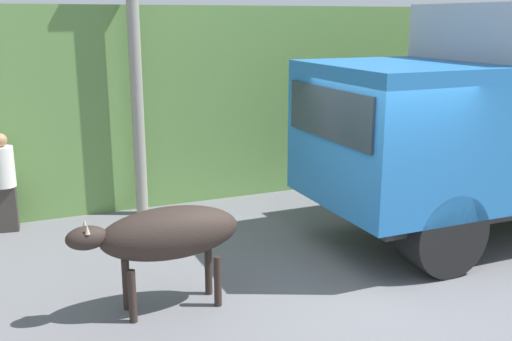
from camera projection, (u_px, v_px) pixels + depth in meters
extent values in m
plane|color=slate|center=(359.00, 278.00, 7.83)|extent=(60.00, 60.00, 0.00)
cube|color=#608C47|center=(189.00, 86.00, 14.02)|extent=(32.00, 6.79, 3.51)
cube|color=#236BB2|center=(395.00, 133.00, 8.42)|extent=(2.15, 2.49, 1.95)
cube|color=#232D38|center=(328.00, 113.00, 7.92)|extent=(0.04, 2.11, 0.68)
cylinder|color=black|center=(441.00, 232.00, 7.88)|extent=(1.13, 0.55, 1.13)
ellipsoid|color=#2D231E|center=(170.00, 233.00, 6.81)|extent=(1.62, 0.61, 0.61)
ellipsoid|color=#2D231E|center=(87.00, 238.00, 6.44)|extent=(0.46, 0.27, 0.27)
cone|color=#B7AD93|center=(87.00, 229.00, 6.32)|extent=(0.06, 0.06, 0.11)
cone|color=#B7AD93|center=(85.00, 223.00, 6.50)|extent=(0.06, 0.06, 0.11)
cylinder|color=#2D231E|center=(132.00, 296.00, 6.63)|extent=(0.09, 0.09, 0.62)
cylinder|color=#2D231E|center=(126.00, 284.00, 6.92)|extent=(0.09, 0.09, 0.62)
cylinder|color=#2D231E|center=(218.00, 281.00, 7.01)|extent=(0.09, 0.09, 0.62)
cylinder|color=#2D231E|center=(208.00, 270.00, 7.31)|extent=(0.09, 0.09, 0.62)
cube|color=#38332D|center=(7.00, 209.00, 9.47)|extent=(0.32, 0.23, 0.73)
cylinder|color=silver|center=(3.00, 167.00, 9.30)|extent=(0.39, 0.39, 0.64)
sphere|color=#A87A56|center=(0.00, 140.00, 9.19)|extent=(0.21, 0.21, 0.21)
cylinder|color=gray|center=(135.00, 65.00, 9.76)|extent=(0.20, 0.20, 5.11)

